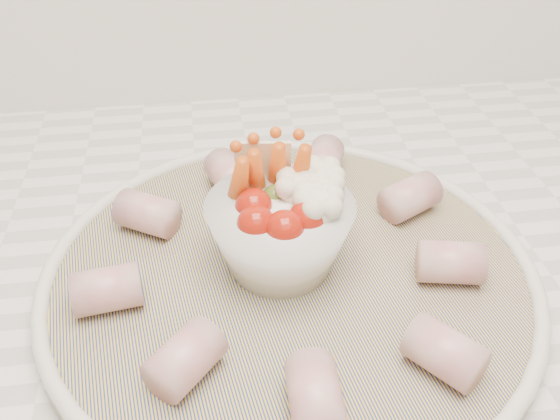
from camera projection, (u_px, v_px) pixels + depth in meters
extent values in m
cube|color=silver|center=(458.00, 259.00, 0.55)|extent=(2.04, 0.62, 0.04)
cylinder|color=navy|center=(290.00, 278.00, 0.50)|extent=(0.44, 0.44, 0.01)
torus|color=silver|center=(290.00, 271.00, 0.49)|extent=(0.39, 0.39, 0.01)
sphere|color=#A1180A|center=(256.00, 224.00, 0.44)|extent=(0.03, 0.03, 0.03)
sphere|color=#A1180A|center=(285.00, 229.00, 0.44)|extent=(0.03, 0.03, 0.03)
sphere|color=#A1180A|center=(307.00, 218.00, 0.45)|extent=(0.03, 0.03, 0.03)
sphere|color=#A1180A|center=(254.00, 206.00, 0.46)|extent=(0.03, 0.03, 0.03)
sphere|color=#4D6D24|center=(275.00, 198.00, 0.48)|extent=(0.02, 0.02, 0.02)
cone|color=#CA4E13|center=(256.00, 179.00, 0.47)|extent=(0.03, 0.04, 0.06)
cone|color=#CA4E13|center=(278.00, 172.00, 0.48)|extent=(0.02, 0.04, 0.06)
cone|color=#CA4E13|center=(300.00, 174.00, 0.48)|extent=(0.02, 0.04, 0.06)
cone|color=#CA4E13|center=(239.00, 187.00, 0.47)|extent=(0.03, 0.04, 0.06)
sphere|color=silver|center=(319.00, 195.00, 0.47)|extent=(0.03, 0.03, 0.03)
sphere|color=silver|center=(319.00, 211.00, 0.45)|extent=(0.03, 0.03, 0.03)
sphere|color=silver|center=(320.00, 182.00, 0.48)|extent=(0.03, 0.03, 0.03)
sphere|color=silver|center=(299.00, 192.00, 0.47)|extent=(0.03, 0.03, 0.03)
cube|color=beige|center=(263.00, 166.00, 0.49)|extent=(0.04, 0.02, 0.05)
cylinder|color=#B2515A|center=(451.00, 262.00, 0.47)|extent=(0.05, 0.04, 0.03)
cylinder|color=#B2515A|center=(410.00, 197.00, 0.54)|extent=(0.06, 0.05, 0.03)
cylinder|color=#B2515A|center=(323.00, 162.00, 0.59)|extent=(0.05, 0.06, 0.03)
cylinder|color=#B2515A|center=(229.00, 176.00, 0.57)|extent=(0.05, 0.06, 0.03)
cylinder|color=#B2515A|center=(147.00, 213.00, 0.52)|extent=(0.06, 0.05, 0.03)
cylinder|color=#B2515A|center=(107.00, 290.00, 0.45)|extent=(0.05, 0.04, 0.03)
cylinder|color=#B2515A|center=(185.00, 359.00, 0.40)|extent=(0.06, 0.06, 0.03)
cylinder|color=#B2515A|center=(315.00, 396.00, 0.38)|extent=(0.03, 0.05, 0.03)
cylinder|color=#B2515A|center=(445.00, 352.00, 0.40)|extent=(0.06, 0.06, 0.03)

